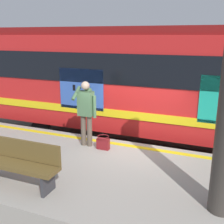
# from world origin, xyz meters

# --- Properties ---
(ground_plane) EXTENTS (23.75, 23.75, 0.00)m
(ground_plane) POSITION_xyz_m (0.00, 0.00, 0.00)
(ground_plane) COLOR #4C4742
(platform) EXTENTS (13.48, 3.70, 1.01)m
(platform) POSITION_xyz_m (0.00, 1.85, 0.51)
(platform) COLOR #9E998E
(platform) RESTS_ON ground
(safety_line) EXTENTS (13.21, 0.16, 0.01)m
(safety_line) POSITION_xyz_m (0.00, 0.30, 1.02)
(safety_line) COLOR yellow
(safety_line) RESTS_ON platform
(track_rail_near) EXTENTS (17.53, 0.08, 0.16)m
(track_rail_near) POSITION_xyz_m (0.00, -1.20, 0.08)
(track_rail_near) COLOR slate
(track_rail_near) RESTS_ON ground
(track_rail_far) EXTENTS (17.53, 0.08, 0.16)m
(track_rail_far) POSITION_xyz_m (0.00, -2.63, 0.08)
(track_rail_far) COLOR slate
(track_rail_far) RESTS_ON ground
(train_carriage) EXTENTS (12.21, 2.73, 3.99)m
(train_carriage) POSITION_xyz_m (-0.17, -1.91, 2.53)
(train_carriage) COLOR red
(train_carriage) RESTS_ON ground
(passenger) EXTENTS (0.57, 0.55, 1.75)m
(passenger) POSITION_xyz_m (1.16, 0.68, 2.05)
(passenger) COLOR brown
(passenger) RESTS_ON platform
(handbag) EXTENTS (0.33, 0.30, 0.36)m
(handbag) POSITION_xyz_m (0.64, 0.76, 1.18)
(handbag) COLOR maroon
(handbag) RESTS_ON platform
(bench) EXTENTS (1.78, 0.44, 0.90)m
(bench) POSITION_xyz_m (1.46, 3.01, 1.51)
(bench) COLOR brown
(bench) RESTS_ON platform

